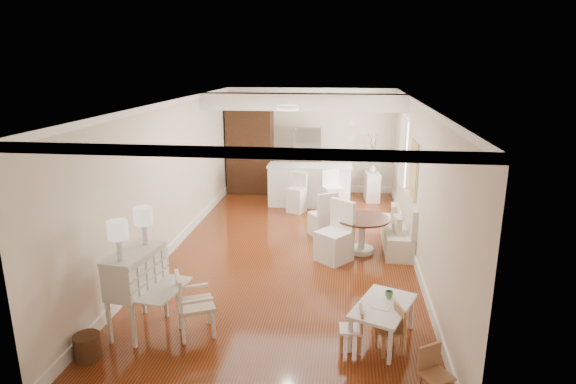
% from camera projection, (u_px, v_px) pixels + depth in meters
% --- Properties ---
extents(room, '(9.00, 9.04, 2.82)m').
position_uv_depth(room, '(295.00, 146.00, 8.84)').
color(room, brown).
rests_on(room, ground).
extents(secretary_bureau, '(1.00, 1.02, 1.12)m').
position_uv_depth(secretary_bureau, '(137.00, 291.00, 6.33)').
color(secretary_bureau, silver).
rests_on(secretary_bureau, ground).
extents(gustavian_armchair, '(0.66, 0.66, 0.86)m').
position_uv_depth(gustavian_armchair, '(196.00, 304.00, 6.27)').
color(gustavian_armchair, white).
rests_on(gustavian_armchair, ground).
extents(wicker_basket, '(0.39, 0.39, 0.32)m').
position_uv_depth(wicker_basket, '(87.00, 347.00, 5.80)').
color(wicker_basket, '#4A2B17').
rests_on(wicker_basket, ground).
extents(kids_table, '(0.94, 1.16, 0.50)m').
position_uv_depth(kids_table, '(382.00, 322.00, 6.17)').
color(kids_table, silver).
rests_on(kids_table, ground).
extents(kids_chair_a, '(0.38, 0.38, 0.61)m').
position_uv_depth(kids_chair_a, '(389.00, 329.00, 5.90)').
color(kids_chair_a, '#A9794C').
rests_on(kids_chair_a, ground).
extents(kids_chair_b, '(0.30, 0.30, 0.58)m').
position_uv_depth(kids_chair_b, '(351.00, 328.00, 5.95)').
color(kids_chair_b, '#AE774F').
rests_on(kids_chair_b, ground).
extents(kids_chair_c, '(0.40, 0.40, 0.60)m').
position_uv_depth(kids_chair_c, '(436.00, 375.00, 5.06)').
color(kids_chair_c, '#A16E49').
rests_on(kids_chair_c, ground).
extents(banquette, '(0.52, 1.60, 0.98)m').
position_uv_depth(banquette, '(397.00, 224.00, 9.17)').
color(banquette, silver).
rests_on(banquette, ground).
extents(dining_table, '(1.04, 1.04, 0.69)m').
position_uv_depth(dining_table, '(362.00, 235.00, 8.98)').
color(dining_table, '#422015').
rests_on(dining_table, ground).
extents(slip_chair_near, '(0.74, 0.74, 1.09)m').
position_uv_depth(slip_chair_near, '(334.00, 232.00, 8.56)').
color(slip_chair_near, white).
rests_on(slip_chair_near, ground).
extents(slip_chair_far, '(0.63, 0.64, 0.95)m').
position_uv_depth(slip_chair_far, '(323.00, 213.00, 9.83)').
color(slip_chair_far, silver).
rests_on(slip_chair_far, ground).
extents(breakfast_counter, '(2.05, 0.65, 1.03)m').
position_uv_depth(breakfast_counter, '(310.00, 185.00, 11.87)').
color(breakfast_counter, white).
rests_on(breakfast_counter, ground).
extents(bar_stool_left, '(0.49, 0.49, 0.94)m').
position_uv_depth(bar_stool_left, '(297.00, 193.00, 11.37)').
color(bar_stool_left, white).
rests_on(bar_stool_left, ground).
extents(bar_stool_right, '(0.53, 0.53, 1.01)m').
position_uv_depth(bar_stool_right, '(332.00, 192.00, 11.29)').
color(bar_stool_right, white).
rests_on(bar_stool_right, ground).
extents(pantry_cabinet, '(1.20, 0.60, 2.30)m').
position_uv_depth(pantry_cabinet, '(250.00, 151.00, 12.94)').
color(pantry_cabinet, '#381E11').
rests_on(pantry_cabinet, ground).
extents(fridge, '(0.75, 0.65, 1.80)m').
position_uv_depth(fridge, '(320.00, 162.00, 12.75)').
color(fridge, silver).
rests_on(fridge, ground).
extents(sideboard, '(0.41, 0.80, 0.73)m').
position_uv_depth(sideboard, '(372.00, 186.00, 12.40)').
color(sideboard, silver).
rests_on(sideboard, ground).
extents(pencil_cup, '(0.11, 0.11, 0.08)m').
position_uv_depth(pencil_cup, '(389.00, 294.00, 6.28)').
color(pencil_cup, '#5D9F5D').
rests_on(pencil_cup, kids_table).
extents(branch_vase, '(0.20, 0.20, 0.20)m').
position_uv_depth(branch_vase, '(373.00, 168.00, 12.29)').
color(branch_vase, white).
rests_on(branch_vase, sideboard).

